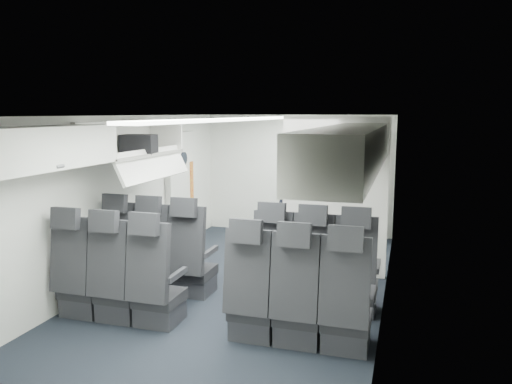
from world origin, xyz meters
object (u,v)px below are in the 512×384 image
Objects in this scene: galley_unit at (349,186)px; flight_attendant at (291,193)px; carry_on_bag at (139,144)px; boarding_door at (181,189)px; seat_row_mid at (202,294)px; seat_row_front at (233,267)px.

flight_attendant is at bearing -131.78° from galley_unit.
carry_on_bag is (-1.52, -2.03, 0.86)m from flight_attendant.
boarding_door is at bearing 89.21° from carry_on_bag.
boarding_door is at bearing 118.77° from seat_row_mid.
galley_unit reaches higher than boarding_door.
seat_row_front is at bearing -23.10° from carry_on_bag.
flight_attendant is (0.15, 2.36, 0.53)m from seat_row_front.
carry_on_bag is (-1.37, 0.33, 1.39)m from seat_row_front.
seat_row_front is 0.90m from seat_row_mid.
seat_row_mid is 4.30m from galley_unit.
carry_on_bag is at bearing 166.53° from seat_row_front.
carry_on_bag is (-2.32, -2.93, 0.84)m from galley_unit.
seat_row_front is 1.79× the size of boarding_door.
seat_row_front is 1.97m from carry_on_bag.
galley_unit is at bearing 24.28° from boarding_door.
seat_row_front is 1.00× the size of seat_row_mid.
galley_unit is 2.84m from boarding_door.
boarding_door is at bearing 98.60° from flight_attendant.
seat_row_mid is at bearing -61.23° from boarding_door.
galley_unit is 1.02× the size of boarding_door.
flight_attendant is at bearing 87.33° from seat_row_mid.
boarding_door reaches higher than flight_attendant.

